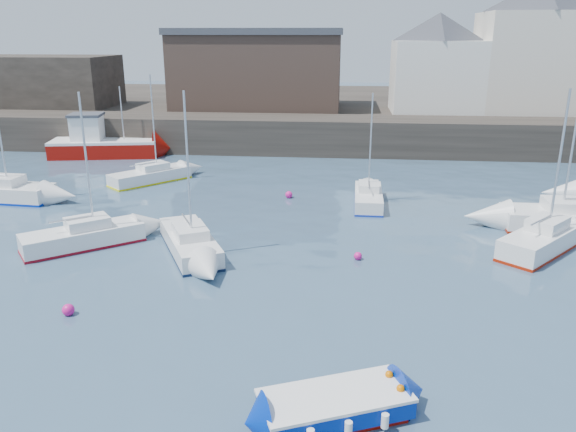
# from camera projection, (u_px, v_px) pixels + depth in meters

# --- Properties ---
(water) EXTENTS (220.00, 220.00, 0.00)m
(water) POSITION_uv_depth(u_px,v_px,m) (247.00, 393.00, 16.25)
(water) COLOR #2D4760
(water) RESTS_ON ground
(quay_wall) EXTENTS (90.00, 5.00, 3.00)m
(quay_wall) POSITION_uv_depth(u_px,v_px,m) (314.00, 135.00, 48.90)
(quay_wall) COLOR #28231E
(quay_wall) RESTS_ON ground
(land_strip) EXTENTS (90.00, 32.00, 2.80)m
(land_strip) POSITION_uv_depth(u_px,v_px,m) (322.00, 110.00, 65.96)
(land_strip) COLOR #28231E
(land_strip) RESTS_ON ground
(bldg_east_a) EXTENTS (13.36, 13.36, 11.80)m
(bldg_east_a) POSITION_uv_depth(u_px,v_px,m) (537.00, 46.00, 51.38)
(bldg_east_a) COLOR beige
(bldg_east_a) RESTS_ON land_strip
(bldg_east_d) EXTENTS (11.14, 11.14, 8.95)m
(bldg_east_d) POSITION_uv_depth(u_px,v_px,m) (437.00, 62.00, 52.20)
(bldg_east_d) COLOR white
(bldg_east_d) RESTS_ON land_strip
(warehouse) EXTENTS (16.40, 10.40, 7.60)m
(warehouse) POSITION_uv_depth(u_px,v_px,m) (259.00, 69.00, 55.45)
(warehouse) COLOR #3D2D26
(warehouse) RESTS_ON land_strip
(bldg_west) EXTENTS (14.00, 8.00, 5.00)m
(bldg_west) POSITION_uv_depth(u_px,v_px,m) (43.00, 81.00, 56.98)
(bldg_west) COLOR #353028
(bldg_west) RESTS_ON land_strip
(blue_dinghy) EXTENTS (4.38, 3.14, 0.77)m
(blue_dinghy) POSITION_uv_depth(u_px,v_px,m) (335.00, 405.00, 15.03)
(blue_dinghy) COLOR #880B05
(blue_dinghy) RESTS_ON ground
(fishing_boat) EXTENTS (9.17, 4.76, 5.78)m
(fishing_boat) POSITION_uv_depth(u_px,v_px,m) (101.00, 143.00, 47.33)
(fishing_boat) COLOR #880B05
(fishing_boat) RESTS_ON ground
(sailboat_a) EXTENTS (5.56, 4.99, 7.39)m
(sailboat_a) POSITION_uv_depth(u_px,v_px,m) (84.00, 236.00, 27.28)
(sailboat_a) COLOR white
(sailboat_a) RESTS_ON ground
(sailboat_b) EXTENTS (4.36, 6.11, 7.59)m
(sailboat_b) POSITION_uv_depth(u_px,v_px,m) (190.00, 242.00, 26.63)
(sailboat_b) COLOR white
(sailboat_b) RESTS_ON ground
(sailboat_c) EXTENTS (5.22, 5.54, 7.60)m
(sailboat_c) POSITION_uv_depth(u_px,v_px,m) (543.00, 239.00, 26.68)
(sailboat_c) COLOR white
(sailboat_c) RESTS_ON ground
(sailboat_d) EXTENTS (7.53, 2.48, 9.57)m
(sailboat_d) POSITION_uv_depth(u_px,v_px,m) (575.00, 219.00, 29.69)
(sailboat_d) COLOR white
(sailboat_d) RESTS_ON ground
(sailboat_e) EXTENTS (6.85, 2.65, 8.63)m
(sailboat_e) POSITION_uv_depth(u_px,v_px,m) (0.00, 191.00, 34.89)
(sailboat_e) COLOR white
(sailboat_e) RESTS_ON ground
(sailboat_f) EXTENTS (1.72, 5.12, 6.62)m
(sailboat_f) POSITION_uv_depth(u_px,v_px,m) (368.00, 197.00, 34.05)
(sailboat_f) COLOR white
(sailboat_f) RESTS_ON ground
(sailboat_h) EXTENTS (5.14, 5.48, 7.34)m
(sailboat_h) POSITION_uv_depth(u_px,v_px,m) (150.00, 175.00, 39.19)
(sailboat_h) COLOR white
(sailboat_h) RESTS_ON ground
(buoy_near) EXTENTS (0.45, 0.45, 0.45)m
(buoy_near) POSITION_uv_depth(u_px,v_px,m) (69.00, 315.00, 20.74)
(buoy_near) COLOR #D91681
(buoy_near) RESTS_ON ground
(buoy_mid) EXTENTS (0.38, 0.38, 0.38)m
(buoy_mid) POSITION_uv_depth(u_px,v_px,m) (358.00, 259.00, 25.83)
(buoy_mid) COLOR #D91681
(buoy_mid) RESTS_ON ground
(buoy_far) EXTENTS (0.45, 0.45, 0.45)m
(buoy_far) POSITION_uv_depth(u_px,v_px,m) (289.00, 198.00, 35.54)
(buoy_far) COLOR #D91681
(buoy_far) RESTS_ON ground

